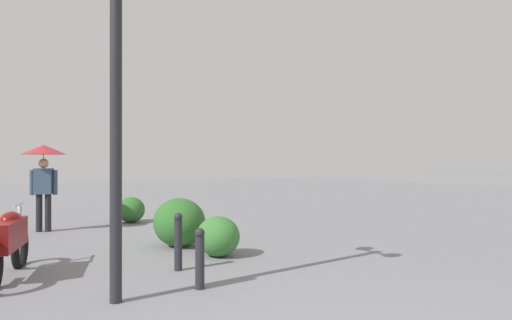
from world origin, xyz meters
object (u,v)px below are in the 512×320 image
Objects in this scene: motorcycle at (7,243)px; pedestrian at (44,163)px; bollard_mid at (178,240)px; lamppost at (116,55)px; bollard_near at (200,257)px.

pedestrian is at bearing -9.56° from motorcycle.
motorcycle is 2.45× the size of bollard_mid.
lamppost is 2.70m from bollard_near.
bollard_mid is (1.09, -0.08, 0.04)m from bollard_near.
bollard_mid is (1.14, -1.15, -2.44)m from lamppost.
lamppost is at bearing -176.59° from pedestrian.
bollard_near is at bearing 175.66° from bollard_mid.
bollard_mid is (-0.73, -2.27, -0.05)m from motorcycle.
motorcycle is at bearing 170.44° from pedestrian.
lamppost is 3.23m from motorcycle.
bollard_mid reaches higher than bollard_near.
pedestrian is (4.42, -0.74, 1.10)m from motorcycle.
lamppost is 5.05× the size of bollard_mid.
bollard_mid is at bearing -4.34° from bollard_near.
lamppost reaches higher than bollard_near.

